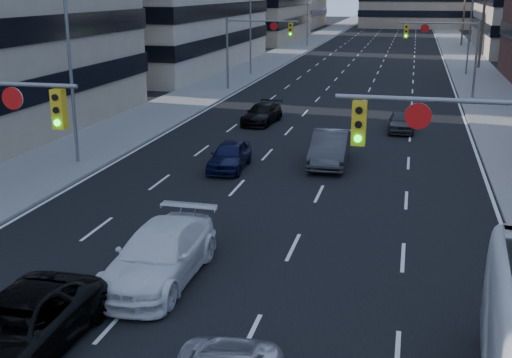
{
  "coord_description": "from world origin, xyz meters",
  "views": [
    {
      "loc": [
        5.3,
        -7.68,
        8.33
      ],
      "look_at": [
        0.43,
        12.36,
        2.2
      ],
      "focal_mm": 45.0,
      "sensor_mm": 36.0,
      "label": 1
    }
  ],
  "objects": [
    {
      "name": "sidewalk_left",
      "position": [
        -11.5,
        130.0,
        0.07
      ],
      "size": [
        5.0,
        300.0,
        0.15
      ],
      "primitive_type": "cube",
      "color": "slate",
      "rests_on": "ground"
    },
    {
      "name": "sidewalk_right",
      "position": [
        11.5,
        130.0,
        0.07
      ],
      "size": [
        5.0,
        300.0,
        0.15
      ],
      "primitive_type": "cube",
      "color": "slate",
      "rests_on": "ground"
    },
    {
      "name": "road_surface",
      "position": [
        0.0,
        130.0,
        0.01
      ],
      "size": [
        18.0,
        300.0,
        0.02
      ],
      "primitive_type": "cube",
      "color": "black",
      "rests_on": "ground"
    },
    {
      "name": "streetlight_left_near",
      "position": [
        -10.34,
        20.0,
        5.05
      ],
      "size": [
        2.03,
        0.22,
        9.0
      ],
      "color": "slate",
      "rests_on": "ground"
    },
    {
      "name": "utility_pole_midblock",
      "position": [
        12.2,
        66.0,
        5.78
      ],
      "size": [
        2.2,
        0.28,
        11.0
      ],
      "color": "#4C3D2D",
      "rests_on": "ground"
    },
    {
      "name": "streetlight_left_mid",
      "position": [
        -10.34,
        55.0,
        5.05
      ],
      "size": [
        2.03,
        0.22,
        9.0
      ],
      "color": "slate",
      "rests_on": "ground"
    },
    {
      "name": "sedan_black_far",
      "position": [
        -3.92,
        31.88,
        0.63
      ],
      "size": [
        2.19,
        4.5,
        1.26
      ],
      "primitive_type": "imported",
      "rotation": [
        0.0,
        0.0,
        -0.1
      ],
      "color": "black",
      "rests_on": "ground"
    },
    {
      "name": "streetlight_right_far",
      "position": [
        10.34,
        60.0,
        5.05
      ],
      "size": [
        2.03,
        0.22,
        9.0
      ],
      "color": "slate",
      "rests_on": "ground"
    },
    {
      "name": "utility_pole_distant",
      "position": [
        12.2,
        96.0,
        5.78
      ],
      "size": [
        2.2,
        0.28,
        11.0
      ],
      "color": "#4C3D2D",
      "rests_on": "ground"
    },
    {
      "name": "sedan_grey_center",
      "position": [
        1.6,
        22.88,
        0.81
      ],
      "size": [
        1.9,
        4.99,
        1.63
      ],
      "primitive_type": "imported",
      "rotation": [
        0.0,
        0.0,
        0.04
      ],
      "color": "#363639",
      "rests_on": "ground"
    },
    {
      "name": "signal_near_right",
      "position": [
        7.45,
        8.0,
        4.33
      ],
      "size": [
        6.59,
        0.33,
        6.0
      ],
      "color": "slate",
      "rests_on": "ground"
    },
    {
      "name": "black_pickup",
      "position": [
        -3.27,
        3.94,
        0.74
      ],
      "size": [
        2.44,
        5.29,
        1.47
      ],
      "primitive_type": "imported",
      "rotation": [
        0.0,
        0.0,
        -0.0
      ],
      "color": "black",
      "rests_on": "ground"
    },
    {
      "name": "signal_far_left",
      "position": [
        -7.68,
        45.0,
        4.3
      ],
      "size": [
        6.09,
        0.33,
        6.0
      ],
      "color": "slate",
      "rests_on": "ground"
    },
    {
      "name": "streetlight_left_far",
      "position": [
        -10.34,
        90.0,
        5.05
      ],
      "size": [
        2.03,
        0.22,
        9.0
      ],
      "color": "slate",
      "rests_on": "ground"
    },
    {
      "name": "sedan_grey_right",
      "position": [
        4.84,
        31.58,
        0.64
      ],
      "size": [
        1.53,
        3.78,
        1.29
      ],
      "primitive_type": "imported",
      "rotation": [
        0.0,
        0.0,
        0.0
      ],
      "color": "#343437",
      "rests_on": "ground"
    },
    {
      "name": "white_van",
      "position": [
        -1.6,
        8.65,
        0.8
      ],
      "size": [
        2.29,
        5.52,
        1.6
      ],
      "primitive_type": "imported",
      "rotation": [
        0.0,
        0.0,
        -0.01
      ],
      "color": "silver",
      "rests_on": "ground"
    },
    {
      "name": "sedan_blue",
      "position": [
        -2.95,
        20.91,
        0.67
      ],
      "size": [
        1.73,
        4.0,
        1.35
      ],
      "primitive_type": "imported",
      "rotation": [
        0.0,
        0.0,
        0.04
      ],
      "color": "black",
      "rests_on": "ground"
    },
    {
      "name": "signal_far_right",
      "position": [
        7.68,
        45.0,
        4.3
      ],
      "size": [
        6.09,
        0.33,
        6.0
      ],
      "color": "slate",
      "rests_on": "ground"
    }
  ]
}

